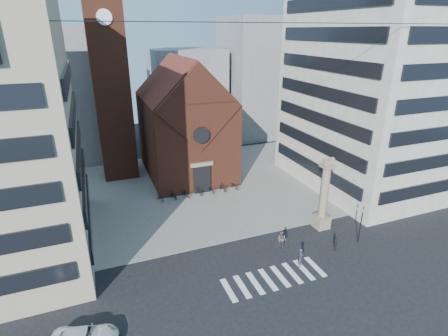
{
  "coord_description": "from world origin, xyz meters",
  "views": [
    {
      "loc": [
        -13.37,
        -25.89,
        21.47
      ],
      "look_at": [
        -0.17,
        8.0,
        7.04
      ],
      "focal_mm": 28.0,
      "sensor_mm": 36.0,
      "label": 1
    }
  ],
  "objects_px": {
    "pedestrian_2": "(335,244)",
    "scooter_0": "(161,198)",
    "traffic_light": "(361,223)",
    "pedestrian_0": "(301,258)",
    "pedestrian_1": "(282,240)",
    "lion_column": "(324,200)"
  },
  "relations": [
    {
      "from": "pedestrian_2",
      "to": "scooter_0",
      "type": "bearing_deg",
      "value": 62.68
    },
    {
      "from": "traffic_light",
      "to": "pedestrian_2",
      "type": "bearing_deg",
      "value": -173.86
    },
    {
      "from": "pedestrian_0",
      "to": "pedestrian_2",
      "type": "height_order",
      "value": "pedestrian_0"
    },
    {
      "from": "pedestrian_1",
      "to": "traffic_light",
      "type": "bearing_deg",
      "value": 39.76
    },
    {
      "from": "traffic_light",
      "to": "pedestrian_0",
      "type": "height_order",
      "value": "traffic_light"
    },
    {
      "from": "scooter_0",
      "to": "pedestrian_1",
      "type": "bearing_deg",
      "value": -73.67
    },
    {
      "from": "pedestrian_0",
      "to": "pedestrian_1",
      "type": "distance_m",
      "value": 3.42
    },
    {
      "from": "traffic_light",
      "to": "pedestrian_1",
      "type": "distance_m",
      "value": 8.7
    },
    {
      "from": "lion_column",
      "to": "traffic_light",
      "type": "relative_size",
      "value": 2.02
    },
    {
      "from": "lion_column",
      "to": "scooter_0",
      "type": "height_order",
      "value": "lion_column"
    },
    {
      "from": "pedestrian_2",
      "to": "traffic_light",
      "type": "bearing_deg",
      "value": -60.98
    },
    {
      "from": "pedestrian_0",
      "to": "scooter_0",
      "type": "xyz_separation_m",
      "value": [
        -9.83,
        18.67,
        -0.46
      ]
    },
    {
      "from": "pedestrian_0",
      "to": "pedestrian_2",
      "type": "bearing_deg",
      "value": -32.19
    },
    {
      "from": "pedestrian_0",
      "to": "pedestrian_1",
      "type": "height_order",
      "value": "pedestrian_0"
    },
    {
      "from": "traffic_light",
      "to": "pedestrian_2",
      "type": "relative_size",
      "value": 2.81
    },
    {
      "from": "traffic_light",
      "to": "pedestrian_2",
      "type": "distance_m",
      "value": 3.7
    },
    {
      "from": "pedestrian_1",
      "to": "scooter_0",
      "type": "relative_size",
      "value": 1.06
    },
    {
      "from": "pedestrian_2",
      "to": "lion_column",
      "type": "bearing_deg",
      "value": 5.48
    },
    {
      "from": "traffic_light",
      "to": "pedestrian_1",
      "type": "xyz_separation_m",
      "value": [
        -8.35,
        2.05,
        -1.32
      ]
    },
    {
      "from": "pedestrian_2",
      "to": "scooter_0",
      "type": "height_order",
      "value": "pedestrian_2"
    },
    {
      "from": "pedestrian_1",
      "to": "pedestrian_2",
      "type": "distance_m",
      "value": 5.55
    },
    {
      "from": "traffic_light",
      "to": "pedestrian_0",
      "type": "distance_m",
      "value": 8.45
    }
  ]
}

